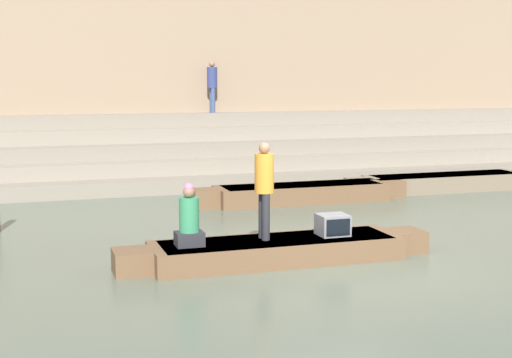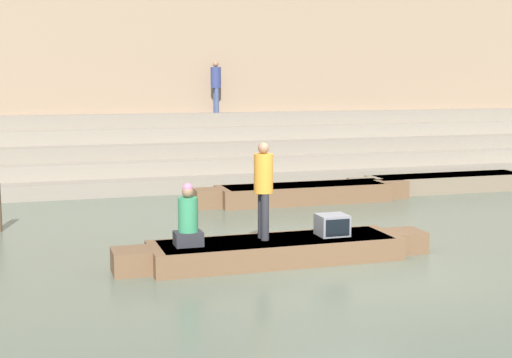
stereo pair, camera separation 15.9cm
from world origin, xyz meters
The scene contains 10 objects.
ground_plane centered at (0.00, 0.00, 0.00)m, with size 120.00×120.00×0.00m, color #566051.
ghat_steps centered at (0.00, 10.61, 0.76)m, with size 36.00×3.64×2.07m.
back_wall centered at (0.00, 12.54, 3.46)m, with size 34.20×1.28×6.96m.
rowboat_main centered at (-0.88, 0.69, 0.21)m, with size 5.65×1.32×0.39m.
person_standing centered at (-1.09, 0.79, 1.37)m, with size 0.33×0.33×1.69m.
person_rowing centered at (-2.44, 0.69, 0.82)m, with size 0.47×0.37×1.06m.
tv_set centered at (0.18, 0.71, 0.58)m, with size 0.53×0.49×0.37m.
moored_boat_shore centered at (1.73, 6.17, 0.25)m, with size 5.75×1.16×0.46m.
moored_boat_distant centered at (6.36, 6.72, 0.25)m, with size 6.09×1.16×0.46m.
person_on_steps centered at (0.76, 11.58, 3.02)m, with size 0.33×0.33×1.65m.
Camera 2 is at (-4.79, -10.78, 3.17)m, focal length 50.00 mm.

